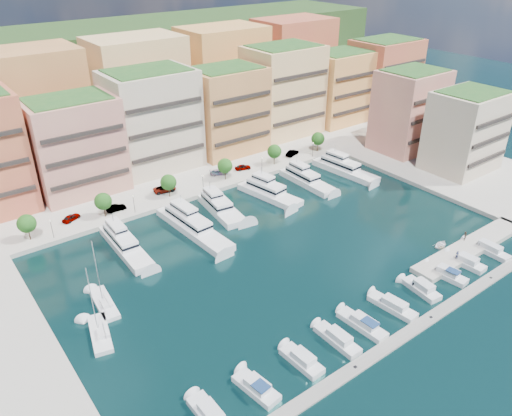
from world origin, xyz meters
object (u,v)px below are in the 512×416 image
(lamppost_0, at_px, (51,226))
(yacht_5, at_px, (305,179))
(tree_1, at_px, (103,201))
(yacht_2, at_px, (191,225))
(person_1, at_px, (465,236))
(yacht_6, at_px, (343,168))
(cruiser_3, at_px, (337,340))
(yacht_1, at_px, (124,244))
(lamppost_2, at_px, (203,180))
(car_3, at_px, (219,172))
(car_0, at_px, (71,217))
(car_1, at_px, (116,208))
(tender_1, at_px, (442,247))
(car_4, at_px, (243,167))
(car_5, at_px, (292,153))
(cruiser_1, at_px, (257,388))
(sailboat_1, at_px, (100,334))
(cruiser_0, at_px, (210,416))
(cruiser_5, at_px, (393,306))
(sailboat_2, at_px, (104,304))
(cruiser_2, at_px, (302,361))
(tree_0, at_px, (27,224))
(tree_3, at_px, (225,166))
(lamppost_1, at_px, (134,201))
(cruiser_8, at_px, (466,262))
(tree_2, at_px, (168,182))
(car_2, at_px, (165,189))
(cruiser_6, at_px, (422,289))
(yacht_3, at_px, (220,207))
(lamppost_3, at_px, (262,163))
(tree_5, at_px, (318,139))
(cruiser_7, at_px, (446,274))
(lamppost_4, at_px, (313,147))
(cruiser_9, at_px, (488,250))
(tender_2, at_px, (441,245))
(person_0, at_px, (457,255))

(lamppost_0, relative_size, yacht_5, 0.24)
(tree_1, distance_m, yacht_2, 20.28)
(person_1, bearing_deg, yacht_6, -127.36)
(yacht_6, relative_size, cruiser_3, 2.39)
(yacht_1, bearing_deg, cruiser_3, -71.11)
(lamppost_2, height_order, yacht_1, yacht_1)
(car_3, xyz_separation_m, person_1, (22.41, -56.91, 0.28))
(car_0, height_order, car_1, car_1)
(yacht_6, relative_size, tender_1, 11.98)
(car_4, distance_m, car_5, 16.91)
(cruiser_1, bearing_deg, tree_1, 88.11)
(sailboat_1, relative_size, car_0, 3.12)
(cruiser_0, height_order, car_4, car_4)
(cruiser_0, height_order, cruiser_5, same)
(sailboat_2, distance_m, car_4, 59.09)
(person_1, bearing_deg, car_1, -75.24)
(lamppost_2, height_order, cruiser_2, lamppost_2)
(cruiser_5, bearing_deg, car_1, 112.01)
(tree_0, bearing_deg, cruiser_2, -68.84)
(tree_3, bearing_deg, sailboat_1, -143.67)
(person_1, bearing_deg, car_3, -97.21)
(lamppost_1, relative_size, cruiser_8, 0.56)
(tree_1, height_order, tree_2, same)
(tree_0, bearing_deg, cruiser_3, -62.83)
(car_2, bearing_deg, car_3, -79.77)
(cruiser_6, height_order, cruiser_8, same)
(yacht_3, xyz_separation_m, car_0, (-29.13, 14.57, 0.51))
(tender_1, distance_m, car_4, 55.22)
(lamppost_0, xyz_separation_m, yacht_5, (60.17, -10.12, -2.62))
(lamppost_3, distance_m, yacht_6, 21.97)
(tree_3, relative_size, car_0, 1.33)
(tree_5, distance_m, car_2, 47.85)
(sailboat_2, bearing_deg, tree_0, 98.83)
(tender_1, bearing_deg, car_2, 52.43)
(car_0, bearing_deg, yacht_2, -156.98)
(tree_2, distance_m, car_2, 4.27)
(cruiser_1, height_order, sailboat_2, sailboat_2)
(cruiser_6, height_order, cruiser_7, cruiser_7)
(car_0, bearing_deg, cruiser_6, -170.51)
(yacht_6, relative_size, cruiser_5, 2.25)
(tree_1, xyz_separation_m, lamppost_4, (60.00, -2.30, -0.92))
(cruiser_9, height_order, car_4, car_4)
(cruiser_3, distance_m, car_0, 64.18)
(lamppost_2, xyz_separation_m, yacht_1, (-25.51, -11.03, -2.73))
(cruiser_2, bearing_deg, yacht_3, 70.86)
(cruiser_8, distance_m, car_1, 74.54)
(cruiser_2, xyz_separation_m, sailboat_2, (-18.14, 30.16, -0.24))
(sailboat_1, bearing_deg, yacht_2, 34.75)
(yacht_5, distance_m, cruiser_1, 67.79)
(tender_2, xyz_separation_m, person_0, (-2.95, -5.32, 1.52))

